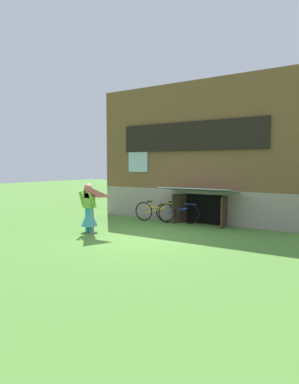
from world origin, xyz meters
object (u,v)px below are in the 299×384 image
at_px(person, 89,212).
at_px(kite, 85,197).
at_px(bicycle_blue, 177,213).
at_px(bicycle_yellow, 155,212).

bearing_deg(person, kite, -73.68).
bearing_deg(bicycle_blue, bicycle_yellow, -170.09).
relative_size(person, kite, 1.09).
bearing_deg(person, bicycle_yellow, 59.54).
relative_size(bicycle_blue, bicycle_yellow, 1.00).
height_order(person, bicycle_blue, person).
distance_m(person, kite, 0.82).
relative_size(person, bicycle_yellow, 0.90).
xyz_separation_m(kite, bicycle_blue, (1.09, 3.57, -0.79)).
bearing_deg(bicycle_blue, kite, -113.74).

